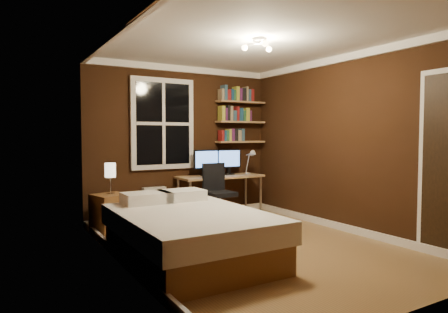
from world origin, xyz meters
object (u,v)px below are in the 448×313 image
desk_lamp (250,162)px  bed (189,234)px  monitor_left (206,163)px  monitor_right (229,162)px  nightstand (111,214)px  office_chair (218,201)px  radiator (154,204)px  desk (220,179)px  bedside_lamp (110,179)px

desk_lamp → bed: bearing=-138.4°
monitor_left → monitor_right: size_ratio=1.00×
nightstand → office_chair: (1.63, -0.16, 0.07)m
monitor_left → monitor_right: bearing=0.0°
radiator → office_chair: (0.83, -0.60, 0.07)m
nightstand → desk: size_ratio=0.38×
bedside_lamp → bed: bearing=-75.4°
bed → nightstand: 1.68m
nightstand → radiator: 0.91m
desk → monitor_right: monitor_right is taller
bed → desk: bearing=51.9°
office_chair → radiator: bearing=141.2°
radiator → desk_lamp: desk_lamp is taller
bed → monitor_left: 2.40m
bed → office_chair: 1.90m
bed → monitor_left: (1.25, 1.95, 0.62)m
radiator → office_chair: 1.02m
monitor_right → office_chair: (-0.48, -0.48, -0.57)m
bed → desk: 2.41m
bedside_lamp → desk: size_ratio=0.30×
monitor_left → bed: bearing=-122.6°
monitor_left → office_chair: bearing=-95.2°
desk_lamp → office_chair: size_ratio=0.48×
bed → monitor_right: 2.65m
monitor_right → desk_lamp: 0.37m
bed → radiator: bearing=79.8°
bedside_lamp → office_chair: bedside_lamp is taller
nightstand → monitor_left: (1.67, 0.32, 0.64)m
bed → desk_lamp: 2.78m
nightstand → monitor_left: bearing=-4.7°
desk_lamp → monitor_left: bearing=169.3°
monitor_right → bedside_lamp: bearing=-171.4°
bed → desk: desk is taller
bedside_lamp → radiator: size_ratio=0.80×
nightstand → monitor_left: monitor_left is taller
bed → radiator: (0.37, 2.07, -0.01)m
bed → nightstand: bearing=104.7°
monitor_right → nightstand: bearing=-171.4°
desk_lamp → bedside_lamp: bearing=-176.0°
office_chair → bedside_lamp: bearing=171.3°
desk → desk_lamp: size_ratio=3.31×
monitor_right → desk_lamp: bearing=-23.2°
radiator → monitor_right: size_ratio=1.18×
bedside_lamp → radiator: bearing=28.6°
nightstand → monitor_right: monitor_right is taller
desk → office_chair: size_ratio=1.57×
bedside_lamp → desk_lamp: bearing=4.0°
desk → monitor_left: size_ratio=3.15×
monitor_left → office_chair: monitor_left is taller
bed → desk: size_ratio=1.36×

